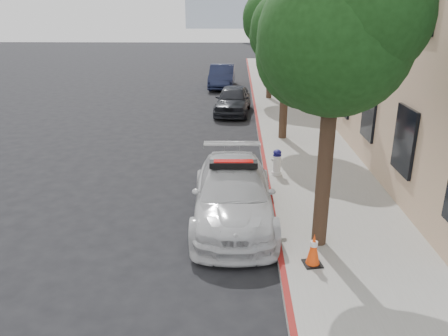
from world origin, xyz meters
TOP-DOWN VIEW (x-y plane):
  - ground at (0.00, 0.00)m, footprint 120.00×120.00m
  - sidewalk at (3.60, 10.00)m, footprint 3.20×50.00m
  - curb_strip at (2.06, 10.00)m, footprint 0.12×50.00m
  - building at (9.20, 15.00)m, footprint 8.00×36.00m
  - tree_near at (2.93, -2.01)m, footprint 2.92×2.82m
  - tree_mid at (2.93, 5.99)m, footprint 2.77×2.64m
  - tree_far at (2.93, 13.99)m, footprint 3.10×3.00m
  - police_car at (1.10, -0.67)m, footprint 2.00×4.65m
  - parked_car_mid at (0.96, 10.74)m, footprint 1.91×4.02m
  - parked_car_far at (0.17, 18.22)m, footprint 1.61×4.40m
  - fire_hydrant at (2.35, 2.00)m, footprint 0.33×0.30m
  - traffic_cone at (2.64, -2.84)m, footprint 0.40×0.40m

SIDE VIEW (x-z plane):
  - ground at x=0.00m, z-range 0.00..0.00m
  - sidewalk at x=3.60m, z-range 0.00..0.15m
  - curb_strip at x=2.06m, z-range 0.00..0.15m
  - traffic_cone at x=2.64m, z-range 0.15..0.80m
  - fire_hydrant at x=2.35m, z-range 0.14..0.91m
  - parked_car_mid at x=0.96m, z-range 0.00..1.33m
  - police_car at x=1.10m, z-range -0.07..1.41m
  - parked_car_far at x=0.17m, z-range 0.00..1.44m
  - tree_mid at x=2.93m, z-range 1.45..6.88m
  - tree_near at x=2.93m, z-range 1.46..7.08m
  - tree_far at x=2.93m, z-range 1.48..7.29m
  - building at x=9.20m, z-range 0.00..10.00m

